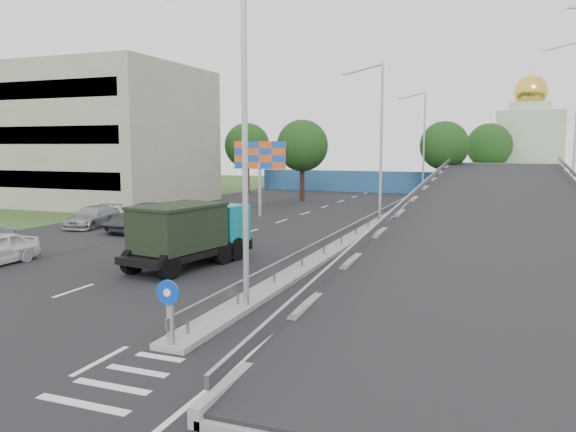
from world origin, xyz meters
The scene contains 21 objects.
ground centered at (0.00, 0.00, 0.00)m, with size 160.00×160.00×0.00m, color #2D4C1E.
road_surface centered at (-3.00, 20.00, 0.00)m, with size 26.00×90.00×0.04m, color black.
parking_strip centered at (-16.00, 20.00, 0.00)m, with size 8.00×90.00×0.05m, color black.
median centered at (0.00, 24.00, 0.10)m, with size 1.00×44.00×0.20m, color gray.
overpass_ramp centered at (7.50, 24.00, 1.75)m, with size 10.00×50.00×3.50m.
median_guardrail centered at (0.00, 24.00, 0.75)m, with size 0.09×44.00×0.71m.
sign_bollard centered at (0.00, 2.17, 1.03)m, with size 0.64×0.23×1.67m.
lamp_post_near centered at (0.11, 6.00, 5.81)m, with size 2.74×0.18×10.08m.
lamp_post_mid centered at (0.11, 26.00, 5.81)m, with size 2.74×0.18×10.08m.
lamp_post_far centered at (0.11, 46.00, 5.81)m, with size 2.74×0.18×10.08m.
beige_building centered at (-30.00, 32.00, 6.00)m, with size 24.00×14.00×12.00m, color gray.
blue_wall centered at (-4.00, 52.00, 1.20)m, with size 30.00×0.50×2.40m, color #21507B.
church centered at (10.00, 60.00, 5.31)m, with size 7.00×7.00×13.80m.
billboard centered at (-9.00, 28.00, 4.19)m, with size 4.00×0.24×5.50m.
tree_left_mid centered at (-10.00, 40.00, 5.18)m, with size 4.80×4.80×7.60m.
tree_median_far centered at (2.00, 48.00, 5.18)m, with size 4.80×4.80×7.60m.
tree_left_far centered at (-18.00, 45.00, 5.18)m, with size 4.80×4.80×7.60m.
tree_ramp_far centered at (6.00, 55.00, 5.18)m, with size 4.80×4.80×7.60m.
dump_truck centered at (-4.80, 11.22, 1.52)m, with size 3.31×6.52×2.74m.
parked_car_c centered at (-12.75, 19.28, 0.84)m, with size 2.77×6.02×1.67m, color #37373D.
parked_car_d centered at (-16.71, 19.14, 0.67)m, with size 1.88×4.62×1.34m, color gray.
Camera 1 is at (7.65, -9.44, 5.15)m, focal length 35.00 mm.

